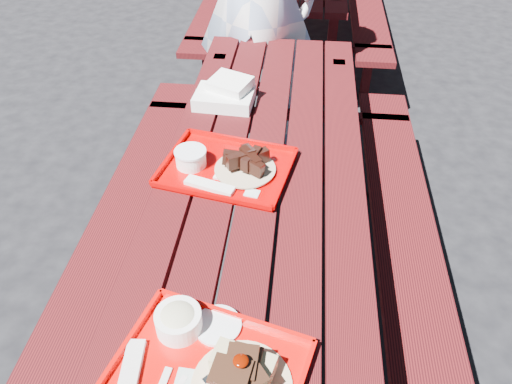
# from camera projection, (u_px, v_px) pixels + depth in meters

# --- Properties ---
(ground) EXTENTS (60.00, 60.00, 0.00)m
(ground) POSITION_uv_depth(u_px,v_px,m) (259.00, 307.00, 2.26)
(ground) COLOR black
(ground) RESTS_ON ground
(picnic_table_near) EXTENTS (1.41, 2.40, 0.75)m
(picnic_table_near) POSITION_uv_depth(u_px,v_px,m) (260.00, 218.00, 1.90)
(picnic_table_near) COLOR #4B0E0F
(picnic_table_near) RESTS_ON ground
(near_tray) EXTENTS (0.52, 0.45, 0.14)m
(near_tray) POSITION_uv_depth(u_px,v_px,m) (210.00, 361.00, 1.20)
(near_tray) COLOR red
(near_tray) RESTS_ON picnic_table_near
(far_tray) EXTENTS (0.51, 0.43, 0.08)m
(far_tray) POSITION_uv_depth(u_px,v_px,m) (224.00, 166.00, 1.79)
(far_tray) COLOR #B70000
(far_tray) RESTS_ON picnic_table_near
(white_cloth) EXTENTS (0.26, 0.23, 0.10)m
(white_cloth) POSITION_uv_depth(u_px,v_px,m) (226.00, 94.00, 2.15)
(white_cloth) COLOR white
(white_cloth) RESTS_ON picnic_table_near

